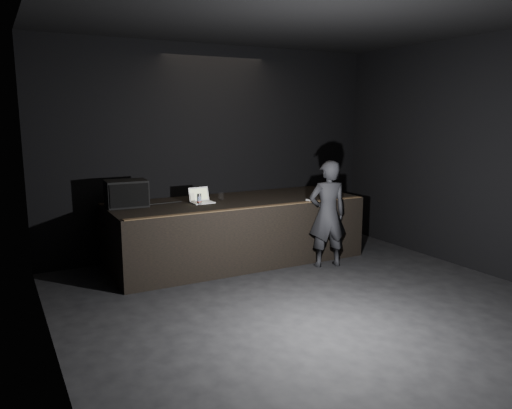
{
  "coord_description": "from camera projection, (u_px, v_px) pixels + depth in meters",
  "views": [
    {
      "loc": [
        -3.43,
        -4.37,
        2.37
      ],
      "look_at": [
        0.15,
        2.3,
        0.98
      ],
      "focal_mm": 35.0,
      "sensor_mm": 36.0,
      "label": 1
    }
  ],
  "objects": [
    {
      "name": "person",
      "position": [
        328.0,
        214.0,
        7.73
      ],
      "size": [
        0.69,
        0.53,
        1.67
      ],
      "primitive_type": "imported",
      "rotation": [
        0.0,
        0.0,
        2.9
      ],
      "color": "black",
      "rests_on": "ground"
    },
    {
      "name": "riser_lip",
      "position": [
        256.0,
        207.0,
        7.38
      ],
      "size": [
        3.92,
        0.1,
        0.01
      ],
      "primitive_type": "cube",
      "color": "brown",
      "rests_on": "stage_riser"
    },
    {
      "name": "room_walls",
      "position": [
        343.0,
        146.0,
        5.44
      ],
      "size": [
        6.1,
        7.1,
        3.52
      ],
      "color": "black",
      "rests_on": "ground"
    },
    {
      "name": "plastic_cup",
      "position": [
        221.0,
        196.0,
        8.02
      ],
      "size": [
        0.09,
        0.09,
        0.11
      ],
      "primitive_type": "cylinder",
      "color": "white",
      "rests_on": "stage_riser"
    },
    {
      "name": "wii_remote",
      "position": [
        309.0,
        200.0,
        7.88
      ],
      "size": [
        0.04,
        0.14,
        0.03
      ],
      "primitive_type": "cube",
      "rotation": [
        0.0,
        0.0,
        -0.05
      ],
      "color": "white",
      "rests_on": "stage_riser"
    },
    {
      "name": "ground",
      "position": [
        338.0,
        320.0,
        5.81
      ],
      "size": [
        7.0,
        7.0,
        0.0
      ],
      "primitive_type": "plane",
      "color": "black",
      "rests_on": "ground"
    },
    {
      "name": "stage_riser",
      "position": [
        235.0,
        230.0,
        8.09
      ],
      "size": [
        4.0,
        1.5,
        1.0
      ],
      "primitive_type": "cube",
      "color": "black",
      "rests_on": "ground"
    },
    {
      "name": "laptop",
      "position": [
        201.0,
        199.0,
        7.77
      ],
      "size": [
        0.35,
        0.31,
        0.23
      ],
      "rotation": [
        0.0,
        0.0,
        0.05
      ],
      "color": "silver",
      "rests_on": "stage_riser"
    },
    {
      "name": "beer_can",
      "position": [
        199.0,
        199.0,
        7.58
      ],
      "size": [
        0.07,
        0.07,
        0.17
      ],
      "color": "silver",
      "rests_on": "stage_riser"
    },
    {
      "name": "stage_monitor",
      "position": [
        127.0,
        193.0,
        7.4
      ],
      "size": [
        0.61,
        0.46,
        0.4
      ],
      "rotation": [
        0.0,
        0.0,
        -0.05
      ],
      "color": "black",
      "rests_on": "stage_riser"
    },
    {
      "name": "cable",
      "position": [
        154.0,
        204.0,
        7.58
      ],
      "size": [
        0.91,
        0.08,
        0.02
      ],
      "primitive_type": "cylinder",
      "rotation": [
        0.0,
        1.57,
        0.07
      ],
      "color": "black",
      "rests_on": "stage_riser"
    }
  ]
}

